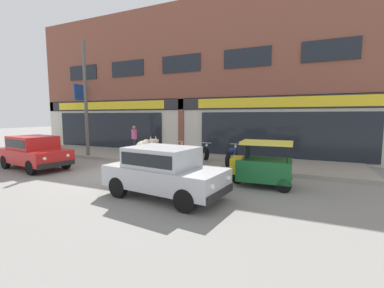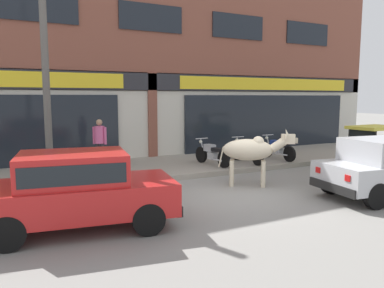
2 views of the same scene
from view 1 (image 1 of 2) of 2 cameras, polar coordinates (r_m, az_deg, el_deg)
The scene contains 12 objects.
ground_plane at distance 10.95m, azimuth -16.24°, elevation -6.38°, with size 90.00×90.00×0.00m, color gray.
sidewalk at distance 14.20m, azimuth -5.66°, elevation -2.95°, with size 19.00×3.69×0.16m, color gray.
shop_building at distance 16.00m, azimuth -2.01°, elevation 13.28°, with size 23.00×1.40×9.03m.
cow at distance 10.77m, azimuth -10.42°, elevation -1.01°, with size 1.85×1.46×1.61m.
car_0 at distance 13.37m, azimuth -31.65°, elevation -1.26°, with size 3.77×2.13×1.46m.
car_1 at distance 7.48m, azimuth -6.28°, elevation -5.62°, with size 3.75×2.02×1.46m.
auto_rickshaw at distance 8.91m, azimuth 15.31°, elevation -4.89°, with size 2.01×1.22×1.52m.
motorcycle_0 at distance 12.88m, azimuth -3.16°, elevation -1.78°, with size 0.52×1.81×0.88m.
motorcycle_1 at distance 12.18m, azimuth 2.13°, elevation -2.24°, with size 0.52×1.81×0.88m.
motorcycle_2 at distance 11.80m, azimuth 8.81°, elevation -2.59°, with size 0.52×1.81×0.88m.
pedestrian at distance 15.68m, azimuth -12.73°, elevation 1.72°, with size 0.38×0.37×1.60m.
utility_pole at distance 15.40m, azimuth -22.56°, elevation 9.26°, with size 0.18×0.18×6.23m, color #595651.
Camera 1 is at (6.95, -8.13, 2.36)m, focal length 24.00 mm.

